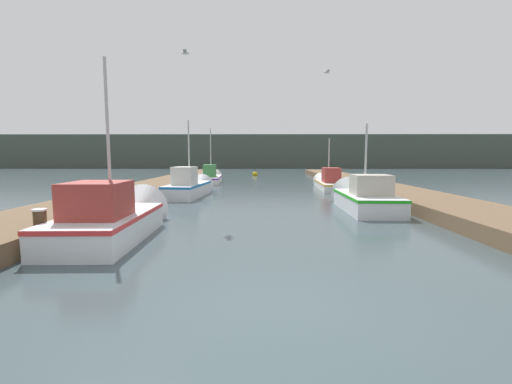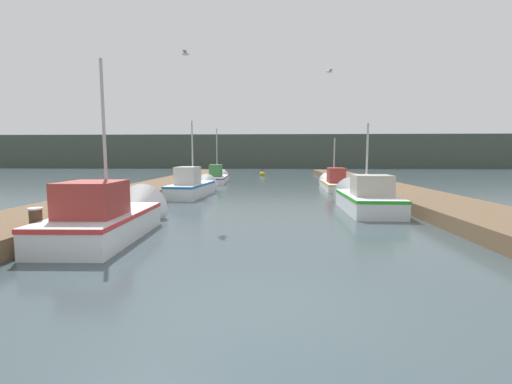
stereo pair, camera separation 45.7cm
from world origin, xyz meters
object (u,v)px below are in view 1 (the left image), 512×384
fishing_boat_2 (190,186)px  mooring_piling_0 (193,178)px  fishing_boat_3 (328,182)px  mooring_piling_1 (41,231)px  seagull_1 (185,53)px  fishing_boat_0 (117,217)px  fishing_boat_4 (211,177)px  seagull_lead (327,72)px  channel_buoy (255,174)px  fishing_boat_1 (363,197)px

fishing_boat_2 → mooring_piling_0: (-1.20, 6.84, -0.00)m
fishing_boat_3 → mooring_piling_1: 17.66m
seagull_1 → fishing_boat_0: bearing=156.7°
fishing_boat_4 → seagull_lead: seagull_lead is taller
mooring_piling_0 → fishing_boat_3: bearing=-14.6°
fishing_boat_4 → mooring_piling_0: size_ratio=6.12×
fishing_boat_4 → channel_buoy: (3.34, 8.85, -0.23)m
fishing_boat_1 → channel_buoy: 22.73m
fishing_boat_1 → seagull_lead: 6.33m
fishing_boat_2 → seagull_lead: 8.85m
fishing_boat_2 → channel_buoy: bearing=85.0°
fishing_boat_0 → fishing_boat_2: bearing=87.2°
fishing_boat_3 → seagull_1: bearing=-124.1°
fishing_boat_0 → mooring_piling_0: 15.78m
fishing_boat_0 → fishing_boat_3: 15.70m
fishing_boat_0 → fishing_boat_1: fishing_boat_0 is taller
fishing_boat_4 → seagull_1: size_ratio=10.64×
mooring_piling_1 → channel_buoy: 28.87m
fishing_boat_2 → seagull_1: 7.48m
channel_buoy → mooring_piling_1: bearing=-98.7°
fishing_boat_1 → mooring_piling_1: fishing_boat_1 is taller
mooring_piling_0 → seagull_lead: 12.75m
mooring_piling_1 → fishing_boat_1: bearing=35.1°
fishing_boat_0 → seagull_lead: (6.97, 7.47, 5.51)m
fishing_boat_0 → mooring_piling_0: bearing=92.1°
fishing_boat_2 → channel_buoy: (3.20, 17.93, -0.34)m
fishing_boat_1 → mooring_piling_1: (-8.93, -6.28, 0.04)m
fishing_boat_2 → fishing_boat_3: fishing_boat_2 is taller
seagull_lead → seagull_1: size_ratio=1.01×
fishing_boat_4 → fishing_boat_3: bearing=-32.5°
fishing_boat_3 → seagull_1: (-7.14, -9.61, 5.41)m
fishing_boat_1 → mooring_piling_0: (-8.98, 11.17, 0.03)m
seagull_lead → fishing_boat_4: bearing=23.2°
fishing_boat_4 → seagull_1: (1.12, -14.27, 5.41)m
fishing_boat_4 → channel_buoy: fishing_boat_4 is taller
fishing_boat_1 → mooring_piling_0: bearing=129.8°
fishing_boat_2 → fishing_boat_1: bearing=-23.9°
fishing_boat_2 → seagull_lead: size_ratio=9.02×
fishing_boat_4 → fishing_boat_0: bearing=-93.2°
fishing_boat_2 → mooring_piling_1: bearing=-91.1°
channel_buoy → fishing_boat_0: bearing=-97.2°
mooring_piling_0 → seagull_1: size_ratio=1.74×
channel_buoy → seagull_lead: size_ratio=1.89×
fishing_boat_1 → fishing_boat_3: size_ratio=0.79×
fishing_boat_3 → mooring_piling_1: bearing=-119.2°
fishing_boat_1 → channel_buoy: (-4.58, 22.26, -0.30)m
mooring_piling_0 → seagull_1: bearing=-79.7°
fishing_boat_1 → seagull_lead: seagull_lead is taller
fishing_boat_4 → fishing_boat_2: bearing=-92.1°
fishing_boat_4 → seagull_lead: (6.93, -10.52, 5.61)m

